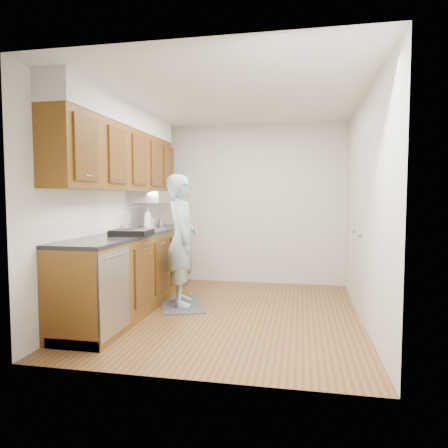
% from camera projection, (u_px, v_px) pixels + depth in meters
% --- Properties ---
extents(floor, '(3.50, 3.50, 0.00)m').
position_uv_depth(floor, '(229.00, 313.00, 4.71)').
color(floor, brown).
rests_on(floor, ground).
extents(ceiling, '(3.50, 3.50, 0.00)m').
position_uv_depth(ceiling, '(229.00, 98.00, 4.54)').
color(ceiling, white).
rests_on(ceiling, wall_left).
extents(wall_left, '(0.02, 3.50, 2.50)m').
position_uv_depth(wall_left, '(109.00, 207.00, 4.91)').
color(wall_left, silver).
rests_on(wall_left, floor).
extents(wall_right, '(0.02, 3.50, 2.50)m').
position_uv_depth(wall_right, '(365.00, 208.00, 4.34)').
color(wall_right, silver).
rests_on(wall_right, floor).
extents(wall_back, '(3.00, 0.02, 2.50)m').
position_uv_depth(wall_back, '(249.00, 204.00, 6.34)').
color(wall_back, silver).
rests_on(wall_back, floor).
extents(counter, '(0.64, 2.80, 1.30)m').
position_uv_depth(counter, '(133.00, 269.00, 4.90)').
color(counter, brown).
rests_on(counter, floor).
extents(upper_cabinets, '(0.47, 2.80, 1.21)m').
position_uv_depth(upper_cabinets, '(123.00, 150.00, 4.87)').
color(upper_cabinets, brown).
rests_on(upper_cabinets, wall_left).
extents(closet_door, '(0.02, 1.22, 2.05)m').
position_uv_depth(closet_door, '(359.00, 227.00, 4.65)').
color(closet_door, white).
rests_on(closet_door, wall_right).
extents(floor_mat, '(0.77, 0.98, 0.02)m').
position_uv_depth(floor_mat, '(182.00, 304.00, 5.06)').
color(floor_mat, '#59595B').
rests_on(floor_mat, floor).
extents(person, '(0.62, 0.76, 1.85)m').
position_uv_depth(person, '(182.00, 231.00, 5.00)').
color(person, '#A1C0C4').
rests_on(person, floor_mat).
extents(soap_bottle_a, '(0.15, 0.15, 0.29)m').
position_uv_depth(soap_bottle_a, '(148.00, 218.00, 5.43)').
color(soap_bottle_a, silver).
rests_on(soap_bottle_a, counter).
extents(soap_bottle_b, '(0.10, 0.10, 0.21)m').
position_uv_depth(soap_bottle_b, '(151.00, 221.00, 5.51)').
color(soap_bottle_b, silver).
rests_on(soap_bottle_b, counter).
extents(soap_bottle_c, '(0.17, 0.17, 0.16)m').
position_uv_depth(soap_bottle_c, '(154.00, 222.00, 5.69)').
color(soap_bottle_c, silver).
rests_on(soap_bottle_c, counter).
extents(steel_can, '(0.09, 0.09, 0.13)m').
position_uv_depth(steel_can, '(161.00, 223.00, 5.63)').
color(steel_can, '#A5A5AA').
rests_on(steel_can, counter).
extents(dish_rack, '(0.44, 0.38, 0.07)m').
position_uv_depth(dish_rack, '(132.00, 233.00, 4.46)').
color(dish_rack, black).
rests_on(dish_rack, counter).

